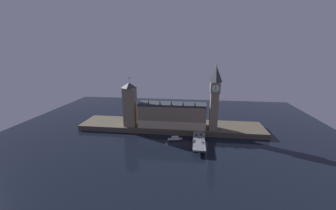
{
  "coord_description": "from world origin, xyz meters",
  "views": [
    {
      "loc": [
        26.93,
        -198.29,
        92.54
      ],
      "look_at": [
        -1.04,
        20.0,
        34.95
      ],
      "focal_mm": 22.0,
      "sensor_mm": 36.0,
      "label": 1
    }
  ],
  "objects_px": {
    "pedestrian_far_rail": "(194,136)",
    "boat_upstream": "(175,139)",
    "car_southbound_lead": "(202,142)",
    "victoria_tower": "(130,104)",
    "pedestrian_near_rail": "(194,143)",
    "street_lamp_mid": "(205,136)",
    "car_southbound_trail": "(201,135)",
    "pedestrian_mid_walk": "(204,138)",
    "clock_tower": "(215,96)",
    "car_northbound_lead": "(196,135)",
    "street_lamp_near": "(193,143)",
    "street_lamp_far": "(193,131)"
  },
  "relations": [
    {
      "from": "pedestrian_mid_walk",
      "to": "boat_upstream",
      "type": "xyz_separation_m",
      "value": [
        -30.39,
        7.23,
        -5.55
      ]
    },
    {
      "from": "victoria_tower",
      "to": "pedestrian_far_rail",
      "type": "relative_size",
      "value": 33.86
    },
    {
      "from": "victoria_tower",
      "to": "car_southbound_lead",
      "type": "height_order",
      "value": "victoria_tower"
    },
    {
      "from": "clock_tower",
      "to": "boat_upstream",
      "type": "relative_size",
      "value": 4.38
    },
    {
      "from": "clock_tower",
      "to": "car_southbound_lead",
      "type": "bearing_deg",
      "value": -110.5
    },
    {
      "from": "street_lamp_far",
      "to": "boat_upstream",
      "type": "height_order",
      "value": "street_lamp_far"
    },
    {
      "from": "pedestrian_far_rail",
      "to": "street_lamp_far",
      "type": "bearing_deg",
      "value": 93.5
    },
    {
      "from": "car_northbound_lead",
      "to": "pedestrian_mid_walk",
      "type": "distance_m",
      "value": 11.27
    },
    {
      "from": "clock_tower",
      "to": "street_lamp_far",
      "type": "relative_size",
      "value": 12.62
    },
    {
      "from": "car_southbound_lead",
      "to": "pedestrian_far_rail",
      "type": "height_order",
      "value": "pedestrian_far_rail"
    },
    {
      "from": "clock_tower",
      "to": "street_lamp_near",
      "type": "bearing_deg",
      "value": -115.61
    },
    {
      "from": "pedestrian_near_rail",
      "to": "boat_upstream",
      "type": "bearing_deg",
      "value": 135.48
    },
    {
      "from": "pedestrian_mid_walk",
      "to": "street_lamp_mid",
      "type": "bearing_deg",
      "value": -81.26
    },
    {
      "from": "car_northbound_lead",
      "to": "street_lamp_mid",
      "type": "bearing_deg",
      "value": -51.63
    },
    {
      "from": "clock_tower",
      "to": "car_southbound_lead",
      "type": "height_order",
      "value": "clock_tower"
    },
    {
      "from": "victoria_tower",
      "to": "street_lamp_near",
      "type": "height_order",
      "value": "victoria_tower"
    },
    {
      "from": "street_lamp_near",
      "to": "car_southbound_trail",
      "type": "bearing_deg",
      "value": 73.04
    },
    {
      "from": "car_northbound_lead",
      "to": "pedestrian_far_rail",
      "type": "distance_m",
      "value": 3.57
    },
    {
      "from": "car_southbound_lead",
      "to": "car_southbound_trail",
      "type": "distance_m",
      "value": 17.89
    },
    {
      "from": "car_northbound_lead",
      "to": "car_southbound_trail",
      "type": "xyz_separation_m",
      "value": [
        5.31,
        2.15,
        0.04
      ]
    },
    {
      "from": "car_southbound_lead",
      "to": "street_lamp_mid",
      "type": "xyz_separation_m",
      "value": [
        3.06,
        5.18,
        3.57
      ]
    },
    {
      "from": "pedestrian_mid_walk",
      "to": "street_lamp_mid",
      "type": "height_order",
      "value": "street_lamp_mid"
    },
    {
      "from": "pedestrian_far_rail",
      "to": "street_lamp_far",
      "type": "relative_size",
      "value": 0.29
    },
    {
      "from": "victoria_tower",
      "to": "pedestrian_far_rail",
      "type": "height_order",
      "value": "victoria_tower"
    },
    {
      "from": "pedestrian_near_rail",
      "to": "street_lamp_mid",
      "type": "xyz_separation_m",
      "value": [
        11.02,
        9.61,
        3.4
      ]
    },
    {
      "from": "pedestrian_near_rail",
      "to": "street_lamp_far",
      "type": "bearing_deg",
      "value": 90.94
    },
    {
      "from": "clock_tower",
      "to": "car_southbound_lead",
      "type": "xyz_separation_m",
      "value": [
        -13.47,
        -36.02,
        -38.34
      ]
    },
    {
      "from": "pedestrian_near_rail",
      "to": "pedestrian_far_rail",
      "type": "distance_m",
      "value": 17.8
    },
    {
      "from": "car_southbound_lead",
      "to": "street_lamp_near",
      "type": "xyz_separation_m",
      "value": [
        -8.37,
        -9.54,
        2.97
      ]
    },
    {
      "from": "pedestrian_mid_walk",
      "to": "boat_upstream",
      "type": "relative_size",
      "value": 0.11
    },
    {
      "from": "car_southbound_trail",
      "to": "pedestrian_mid_walk",
      "type": "relative_size",
      "value": 2.3
    },
    {
      "from": "boat_upstream",
      "to": "car_northbound_lead",
      "type": "bearing_deg",
      "value": 1.88
    },
    {
      "from": "car_northbound_lead",
      "to": "car_southbound_trail",
      "type": "distance_m",
      "value": 5.73
    },
    {
      "from": "car_northbound_lead",
      "to": "boat_upstream",
      "type": "relative_size",
      "value": 0.23
    },
    {
      "from": "victoria_tower",
      "to": "boat_upstream",
      "type": "bearing_deg",
      "value": -22.86
    },
    {
      "from": "car_southbound_lead",
      "to": "pedestrian_near_rail",
      "type": "xyz_separation_m",
      "value": [
        -7.97,
        -4.43,
        0.18
      ]
    },
    {
      "from": "clock_tower",
      "to": "car_southbound_trail",
      "type": "xyz_separation_m",
      "value": [
        -13.47,
        -18.13,
        -38.34
      ]
    },
    {
      "from": "pedestrian_far_rail",
      "to": "car_northbound_lead",
      "type": "bearing_deg",
      "value": 41.86
    },
    {
      "from": "victoria_tower",
      "to": "pedestrian_far_rail",
      "type": "bearing_deg",
      "value": -18.42
    },
    {
      "from": "victoria_tower",
      "to": "pedestrian_mid_walk",
      "type": "bearing_deg",
      "value": -19.63
    },
    {
      "from": "car_northbound_lead",
      "to": "street_lamp_mid",
      "type": "xyz_separation_m",
      "value": [
        8.37,
        -10.57,
        3.62
      ]
    },
    {
      "from": "car_southbound_trail",
      "to": "pedestrian_mid_walk",
      "type": "bearing_deg",
      "value": -75.28
    },
    {
      "from": "clock_tower",
      "to": "victoria_tower",
      "type": "height_order",
      "value": "clock_tower"
    },
    {
      "from": "pedestrian_far_rail",
      "to": "street_lamp_mid",
      "type": "relative_size",
      "value": 0.25
    },
    {
      "from": "street_lamp_near",
      "to": "street_lamp_far",
      "type": "height_order",
      "value": "street_lamp_near"
    },
    {
      "from": "clock_tower",
      "to": "victoria_tower",
      "type": "relative_size",
      "value": 1.28
    },
    {
      "from": "pedestrian_mid_walk",
      "to": "boat_upstream",
      "type": "distance_m",
      "value": 31.73
    },
    {
      "from": "victoria_tower",
      "to": "street_lamp_near",
      "type": "xyz_separation_m",
      "value": [
        75.12,
        -48.05,
        -22.14
      ]
    },
    {
      "from": "pedestrian_mid_walk",
      "to": "pedestrian_far_rail",
      "type": "distance_m",
      "value": 12.0
    },
    {
      "from": "pedestrian_far_rail",
      "to": "boat_upstream",
      "type": "relative_size",
      "value": 0.1
    }
  ]
}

